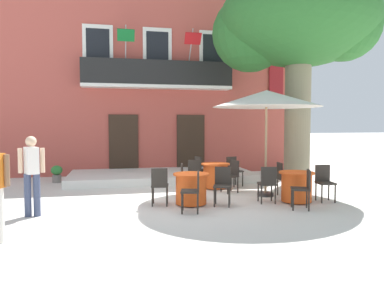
# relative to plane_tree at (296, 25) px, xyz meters

# --- Properties ---
(ground_plane) EXTENTS (120.00, 120.00, 0.00)m
(ground_plane) POSITION_rel_plane_tree_xyz_m (-3.96, -1.46, -5.01)
(ground_plane) COLOR silver
(building_facade) EXTENTS (13.00, 5.09, 7.50)m
(building_facade) POSITION_rel_plane_tree_xyz_m (-3.91, 5.53, -1.26)
(building_facade) COLOR #B24C42
(building_facade) RESTS_ON ground
(entrance_step_platform) EXTENTS (6.34, 2.78, 0.25)m
(entrance_step_platform) POSITION_rel_plane_tree_xyz_m (-3.91, 2.15, -4.88)
(entrance_step_platform) COLOR silver
(entrance_step_platform) RESTS_ON ground
(plane_tree) EXTENTS (4.99, 4.38, 6.64)m
(plane_tree) POSITION_rel_plane_tree_xyz_m (0.00, 0.00, 0.00)
(plane_tree) COLOR #7F755B
(plane_tree) RESTS_ON ground
(cafe_table_near_tree) EXTENTS (0.86, 0.86, 0.76)m
(cafe_table_near_tree) POSITION_rel_plane_tree_xyz_m (-1.10, -2.24, -4.61)
(cafe_table_near_tree) COLOR #EA561E
(cafe_table_near_tree) RESTS_ON ground
(cafe_chair_near_tree_0) EXTENTS (0.46, 0.46, 0.91)m
(cafe_chair_near_tree_0) POSITION_rel_plane_tree_xyz_m (-1.85, -2.21, -4.48)
(cafe_chair_near_tree_0) COLOR #2D2823
(cafe_chair_near_tree_0) RESTS_ON ground
(cafe_chair_near_tree_1) EXTENTS (0.52, 0.52, 0.91)m
(cafe_chair_near_tree_1) POSITION_rel_plane_tree_xyz_m (-1.30, -2.97, -4.48)
(cafe_chair_near_tree_1) COLOR #2D2823
(cafe_chair_near_tree_1) RESTS_ON ground
(cafe_chair_near_tree_2) EXTENTS (0.44, 0.44, 0.91)m
(cafe_chair_near_tree_2) POSITION_rel_plane_tree_xyz_m (-0.34, -2.25, -4.48)
(cafe_chair_near_tree_2) COLOR #2D2823
(cafe_chair_near_tree_2) RESTS_ON ground
(cafe_chair_near_tree_3) EXTENTS (0.44, 0.44, 0.91)m
(cafe_chair_near_tree_3) POSITION_rel_plane_tree_xyz_m (-1.08, -1.49, -4.48)
(cafe_chair_near_tree_3) COLOR #2D2823
(cafe_chair_near_tree_3) RESTS_ON ground
(cafe_table_middle) EXTENTS (0.86, 0.86, 0.76)m
(cafe_table_middle) POSITION_rel_plane_tree_xyz_m (-2.55, 0.03, -4.61)
(cafe_table_middle) COLOR #EA561E
(cafe_table_middle) RESTS_ON ground
(cafe_chair_middle_0) EXTENTS (0.50, 0.50, 0.91)m
(cafe_chair_middle_0) POSITION_rel_plane_tree_xyz_m (-2.27, -0.67, -4.48)
(cafe_chair_middle_0) COLOR #2D2823
(cafe_chair_middle_0) RESTS_ON ground
(cafe_chair_middle_1) EXTENTS (0.51, 0.51, 0.91)m
(cafe_chair_middle_1) POSITION_rel_plane_tree_xyz_m (-1.88, 0.36, -4.48)
(cafe_chair_middle_1) COLOR #2D2823
(cafe_chair_middle_1) RESTS_ON ground
(cafe_chair_middle_2) EXTENTS (0.50, 0.50, 0.91)m
(cafe_chair_middle_2) POSITION_rel_plane_tree_xyz_m (-2.85, 0.73, -4.48)
(cafe_chair_middle_2) COLOR #2D2823
(cafe_chair_middle_2) RESTS_ON ground
(cafe_chair_middle_3) EXTENTS (0.45, 0.45, 0.91)m
(cafe_chair_middle_3) POSITION_rel_plane_tree_xyz_m (-3.28, -0.15, -4.48)
(cafe_chair_middle_3) COLOR #2D2823
(cafe_chair_middle_3) RESTS_ON ground
(cafe_table_front) EXTENTS (0.86, 0.86, 0.76)m
(cafe_table_front) POSITION_rel_plane_tree_xyz_m (-3.72, -1.97, -4.61)
(cafe_table_front) COLOR #EA561E
(cafe_table_front) RESTS_ON ground
(cafe_chair_front_0) EXTENTS (0.46, 0.46, 0.91)m
(cafe_chair_front_0) POSITION_rel_plane_tree_xyz_m (-4.47, -1.92, -4.48)
(cafe_chair_front_0) COLOR #2D2823
(cafe_chair_front_0) RESTS_ON ground
(cafe_chair_front_1) EXTENTS (0.48, 0.48, 0.91)m
(cafe_chair_front_1) POSITION_rel_plane_tree_xyz_m (-3.82, -2.72, -4.48)
(cafe_chair_front_1) COLOR #2D2823
(cafe_chair_front_1) RESTS_ON ground
(cafe_chair_front_2) EXTENTS (0.51, 0.51, 0.91)m
(cafe_chair_front_2) POSITION_rel_plane_tree_xyz_m (-2.99, -2.16, -4.48)
(cafe_chair_front_2) COLOR #2D2823
(cafe_chair_front_2) RESTS_ON ground
(cafe_chair_front_3) EXTENTS (0.45, 0.45, 0.91)m
(cafe_chair_front_3) POSITION_rel_plane_tree_xyz_m (-3.70, -1.22, -4.48)
(cafe_chair_front_3) COLOR #2D2823
(cafe_chair_front_3) RESTS_ON ground
(cafe_umbrella) EXTENTS (2.90, 2.90, 2.85)m
(cafe_umbrella) POSITION_rel_plane_tree_xyz_m (-1.52, -1.33, -2.39)
(cafe_umbrella) COLOR #997A56
(cafe_umbrella) RESTS_ON ground
(ground_planter_left) EXTENTS (0.37, 0.37, 0.57)m
(ground_planter_left) POSITION_rel_plane_tree_xyz_m (-7.43, 2.16, -4.68)
(ground_planter_left) COLOR slate
(ground_planter_left) RESTS_ON ground
(pedestrian_mid_plaza) EXTENTS (0.53, 0.40, 1.70)m
(pedestrian_mid_plaza) POSITION_rel_plane_tree_xyz_m (-7.21, -2.37, -4.05)
(pedestrian_mid_plaza) COLOR #384260
(pedestrian_mid_plaza) RESTS_ON ground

